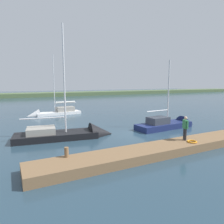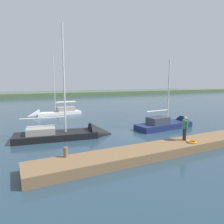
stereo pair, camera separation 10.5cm
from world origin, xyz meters
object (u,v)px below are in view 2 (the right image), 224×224
at_px(mooring_post_far, 66,152).
at_px(life_ring_buoy, 192,142).
at_px(person_on_dock, 185,127).
at_px(sailboat_near_dock, 172,126).
at_px(sailboat_outer_mooring, 52,114).
at_px(sailboat_inner_slip, 73,136).

height_order(mooring_post_far, life_ring_buoy, mooring_post_far).
distance_m(life_ring_buoy, person_on_dock, 1.11).
xyz_separation_m(sailboat_near_dock, sailboat_outer_mooring, (9.47, -13.57, 0.01)).
bearing_deg(sailboat_outer_mooring, life_ring_buoy, 102.08).
relative_size(life_ring_buoy, sailboat_near_dock, 0.09).
relative_size(sailboat_inner_slip, person_on_dock, 6.00).
relative_size(life_ring_buoy, person_on_dock, 0.39).
relative_size(sailboat_outer_mooring, person_on_dock, 5.50).
height_order(life_ring_buoy, sailboat_near_dock, sailboat_near_dock).
bearing_deg(sailboat_near_dock, mooring_post_far, -161.60).
distance_m(sailboat_inner_slip, sailboat_outer_mooring, 12.85).
bearing_deg(mooring_post_far, sailboat_near_dock, -157.78).
xyz_separation_m(mooring_post_far, sailboat_inner_slip, (-2.03, -5.71, -0.68)).
distance_m(sailboat_near_dock, sailboat_outer_mooring, 16.55).
xyz_separation_m(life_ring_buoy, sailboat_near_dock, (-3.89, -6.10, -0.44)).
bearing_deg(sailboat_outer_mooring, sailboat_inner_slip, 83.22).
distance_m(sailboat_near_dock, person_on_dock, 6.86).
relative_size(sailboat_near_dock, sailboat_outer_mooring, 0.82).
height_order(sailboat_inner_slip, person_on_dock, sailboat_inner_slip).
bearing_deg(sailboat_near_dock, person_on_dock, -129.45).
height_order(sailboat_inner_slip, sailboat_outer_mooring, sailboat_inner_slip).
bearing_deg(sailboat_inner_slip, sailboat_outer_mooring, 95.36).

